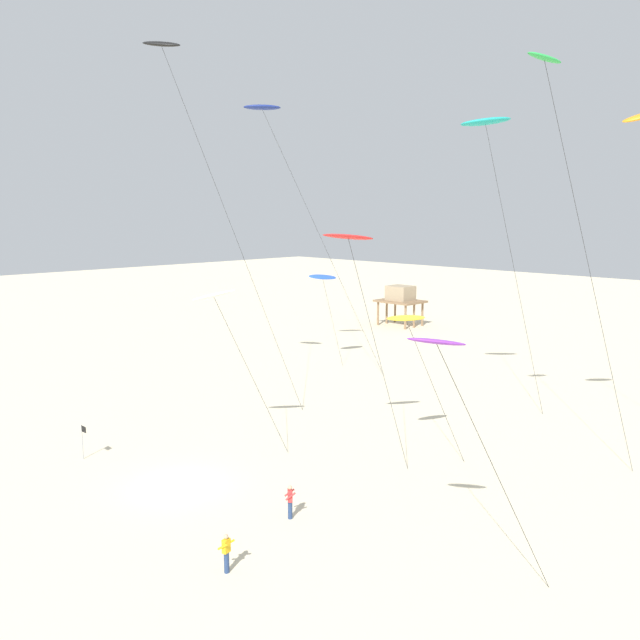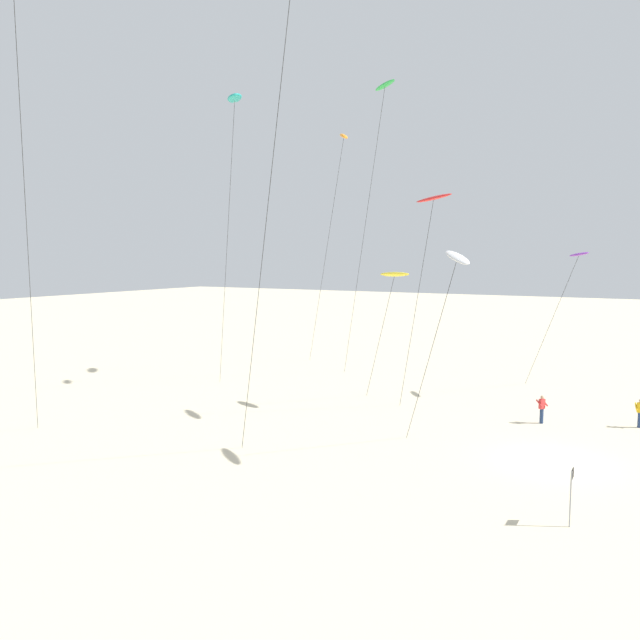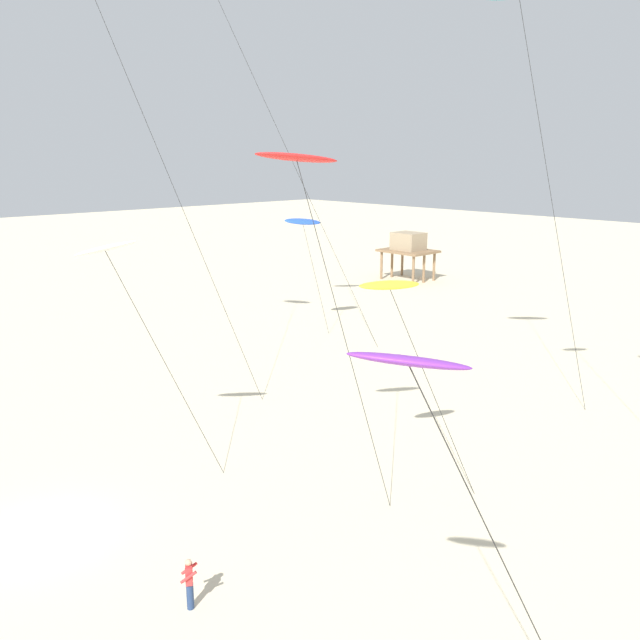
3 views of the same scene
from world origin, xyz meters
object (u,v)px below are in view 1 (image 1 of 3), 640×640
Objects in this scene: kite_red at (349,239)px; kite_flyer_nearest at (290,501)px; kite_flyer_middle at (226,552)px; kite_white at (214,297)px; kite_black at (163,49)px; kite_navy at (263,109)px; kite_purple at (438,345)px; stilt_house at (400,297)px; kite_blue at (323,277)px; marker_flag at (83,435)px; kite_green at (547,68)px; kite_yellow at (406,319)px; kite_teal at (486,123)px.

kite_red reaches higher than kite_flyer_nearest.
kite_white is at bearing 145.24° from kite_flyer_middle.
kite_red is 20.13m from kite_black.
kite_navy is at bearing 142.13° from kite_flyer_nearest.
stilt_house is (-39.23, 47.48, -6.04)m from kite_purple.
kite_blue is at bearing 141.17° from kite_purple.
kite_green is at bearing 39.29° from marker_flag.
kite_navy reaches higher than marker_flag.
kite_purple is 13.47m from kite_yellow.
kite_blue is 22.49m from kite_teal.
kite_purple is at bearing -47.37° from kite_yellow.
kite_purple is 0.44× the size of kite_navy.
kite_purple is at bearing -38.83° from kite_blue.
kite_navy reaches higher than kite_purple.
marker_flag is (3.74, -8.77, -23.74)m from kite_black.
kite_navy reaches higher than kite_red.
kite_flyer_middle is (1.76, -5.10, 0.00)m from kite_flyer_nearest.
kite_red reaches higher than marker_flag.
kite_purple reaches higher than kite_flyer_middle.
kite_navy is 38.75m from kite_flyer_middle.
kite_flyer_middle is at bearing -27.60° from kite_black.
kite_blue reaches higher than kite_flyer_middle.
kite_white is at bearing -49.12° from kite_navy.
kite_white is 12.97m from kite_flyer_nearest.
kite_teal is at bearing 69.37° from kite_white.
kite_white is 6.12× the size of kite_flyer_middle.
kite_teal reaches higher than kite_flyer_nearest.
kite_yellow is 12.06m from kite_flyer_nearest.
kite_teal is at bearing 97.20° from kite_flyer_nearest.
kite_purple is 0.75× the size of kite_red.
kite_purple is 12.45m from kite_flyer_nearest.
kite_blue reaches higher than marker_flag.
kite_teal is at bearing 99.69° from kite_flyer_middle.
kite_teal is 0.81× the size of kite_black.
kite_purple is (3.21, -13.27, -11.86)m from kite_green.
kite_white is at bearing 170.12° from kite_purple.
kite_navy is at bearing 130.88° from kite_white.
kite_white is at bearing -145.26° from kite_green.
kite_blue is 37.59m from kite_flyer_middle.
kite_green is 27.59m from kite_flyer_middle.
kite_black is at bearing 162.73° from kite_white.
kite_purple is 0.39× the size of kite_black.
kite_purple is 1.00× the size of kite_white.
kite_white is (-17.87, 3.11, -0.13)m from kite_purple.
kite_black reaches higher than kite_flyer_middle.
kite_red is at bearing 38.24° from marker_flag.
kite_navy is 1.72× the size of kite_red.
kite_flyer_middle is at bearing -58.12° from stilt_house.
kite_purple is 6.11× the size of kite_flyer_nearest.
kite_purple is 12.14m from kite_flyer_middle.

